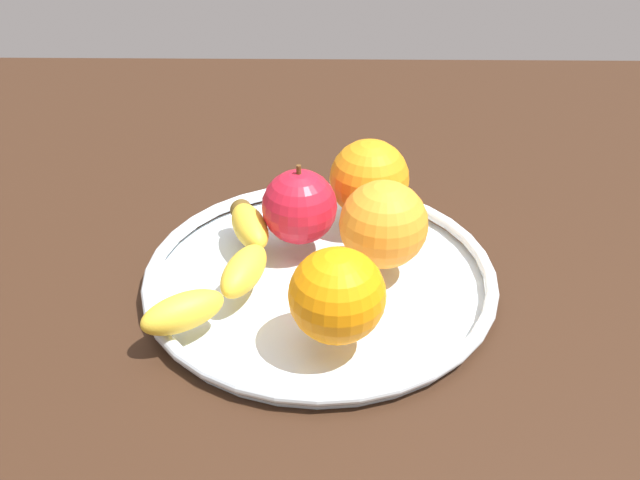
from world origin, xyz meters
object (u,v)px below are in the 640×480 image
object	(u,v)px
fruit_bowl	(320,276)
orange_center	(369,179)
banana	(228,264)
orange_front_right	(337,296)
apple	(299,207)
orange_front_left	(384,224)

from	to	relation	value
fruit_bowl	orange_center	size ratio (longest dim) A/B	4.06
banana	orange_center	world-z (taller)	orange_center
fruit_bowl	orange_center	bearing A→B (deg)	-26.37
orange_front_right	apple	bearing A→B (deg)	14.10
banana	orange_front_left	size ratio (longest dim) A/B	2.55
fruit_bowl	orange_front_right	distance (cm)	10.01
orange_front_right	orange_center	size ratio (longest dim) A/B	0.97
banana	orange_center	distance (cm)	16.90
apple	orange_center	bearing A→B (deg)	-54.94
orange_front_left	banana	bearing A→B (deg)	101.88
orange_front_right	banana	bearing A→B (deg)	52.90
orange_front_left	orange_center	distance (cm)	8.28
fruit_bowl	orange_front_right	size ratio (longest dim) A/B	4.17
apple	orange_center	distance (cm)	8.09
banana	orange_front_right	size ratio (longest dim) A/B	2.64
orange_center	orange_front_right	bearing A→B (deg)	169.91
apple	orange_front_right	size ratio (longest dim) A/B	1.03
banana	orange_front_right	bearing A→B (deg)	-109.01
fruit_bowl	apple	size ratio (longest dim) A/B	4.06
apple	orange_front_left	bearing A→B (deg)	-115.60
fruit_bowl	apple	distance (cm)	6.74
orange_center	orange_front_left	bearing A→B (deg)	-173.83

